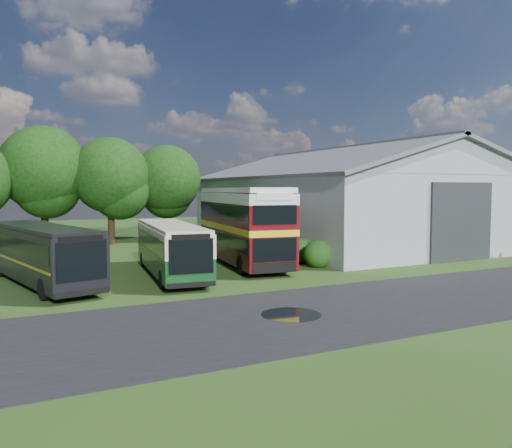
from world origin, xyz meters
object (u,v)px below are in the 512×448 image
bus_maroon_double (243,226)px  storage_shed (346,194)px  bus_dark_single (42,253)px  bus_green_single (171,248)px

bus_maroon_double → storage_shed: bearing=35.8°
bus_maroon_double → bus_dark_single: bus_maroon_double is taller
storage_shed → bus_maroon_double: storage_shed is taller
bus_green_single → storage_shed: bearing=33.1°
bus_dark_single → bus_green_single: bearing=-16.6°
storage_shed → bus_maroon_double: size_ratio=2.24×
bus_dark_single → bus_maroon_double: bearing=-5.3°
storage_shed → bus_maroon_double: 14.76m
bus_dark_single → storage_shed: bearing=6.0°
storage_shed → bus_green_single: 20.27m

